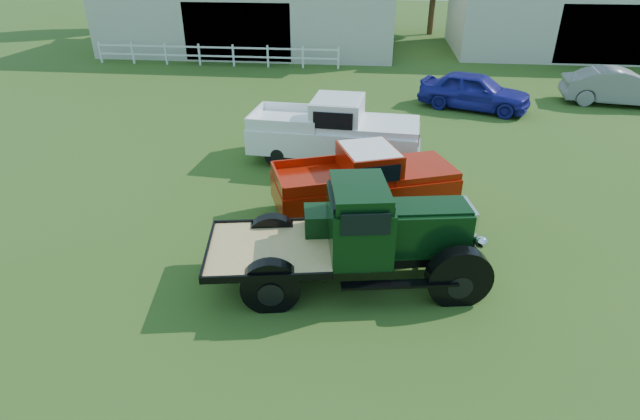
% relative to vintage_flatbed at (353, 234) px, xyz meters
% --- Properties ---
extents(ground, '(120.00, 120.00, 0.00)m').
position_rel_vintage_flatbed_xyz_m(ground, '(-0.98, -0.18, -1.09)').
color(ground, '#325316').
extents(shed_left, '(18.80, 10.20, 5.60)m').
position_rel_vintage_flatbed_xyz_m(shed_left, '(-7.98, 25.82, 1.71)').
color(shed_left, '#AFAD97').
rests_on(shed_left, ground).
extents(shed_right, '(16.80, 9.20, 5.20)m').
position_rel_vintage_flatbed_xyz_m(shed_right, '(13.02, 26.82, 1.51)').
color(shed_right, '#AFAD97').
rests_on(shed_right, ground).
extents(fence_rail, '(14.20, 0.16, 1.20)m').
position_rel_vintage_flatbed_xyz_m(fence_rail, '(-8.98, 19.82, -0.49)').
color(fence_rail, white).
rests_on(fence_rail, ground).
extents(vintage_flatbed, '(5.78, 3.11, 2.17)m').
position_rel_vintage_flatbed_xyz_m(vintage_flatbed, '(0.00, 0.00, 0.00)').
color(vintage_flatbed, black).
rests_on(vintage_flatbed, ground).
extents(red_pickup, '(5.12, 3.44, 1.74)m').
position_rel_vintage_flatbed_xyz_m(red_pickup, '(0.12, 3.11, -0.21)').
color(red_pickup, '#9F1606').
rests_on(red_pickup, ground).
extents(white_pickup, '(5.59, 2.49, 2.01)m').
position_rel_vintage_flatbed_xyz_m(white_pickup, '(-0.98, 6.45, -0.08)').
color(white_pickup, white).
rests_on(white_pickup, ground).
extents(misc_car_blue, '(4.88, 3.34, 1.54)m').
position_rel_vintage_flatbed_xyz_m(misc_car_blue, '(4.33, 12.81, -0.32)').
color(misc_car_blue, navy).
rests_on(misc_car_blue, ground).
extents(misc_car_grey, '(4.76, 2.24, 1.51)m').
position_rel_vintage_flatbed_xyz_m(misc_car_grey, '(10.64, 14.25, -0.33)').
color(misc_car_grey, slate).
rests_on(misc_car_grey, ground).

